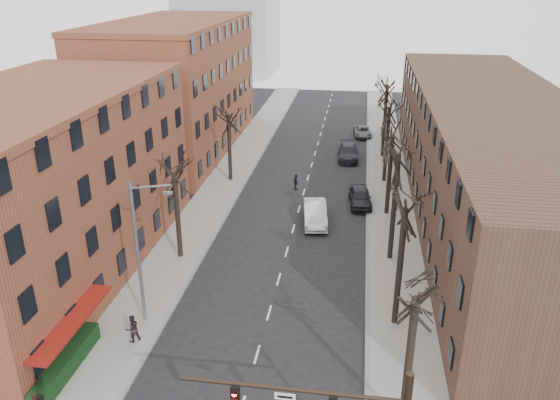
% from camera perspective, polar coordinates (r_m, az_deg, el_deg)
% --- Properties ---
extents(sidewalk_left, '(4.00, 90.00, 0.15)m').
position_cam_1_polar(sidewalk_left, '(55.96, -5.33, 2.49)').
color(sidewalk_left, gray).
rests_on(sidewalk_left, ground).
extents(sidewalk_right, '(4.00, 90.00, 0.15)m').
position_cam_1_polar(sidewalk_right, '(54.56, 11.24, 1.58)').
color(sidewalk_right, gray).
rests_on(sidewalk_right, ground).
extents(building_left_near, '(12.00, 26.00, 12.00)m').
position_cam_1_polar(building_left_near, '(39.63, -23.91, 0.91)').
color(building_left_near, brown).
rests_on(building_left_near, ground).
extents(building_left_far, '(12.00, 28.00, 14.00)m').
position_cam_1_polar(building_left_far, '(64.62, -10.72, 11.37)').
color(building_left_far, brown).
rests_on(building_left_far, ground).
extents(building_right, '(12.00, 50.00, 10.00)m').
position_cam_1_polar(building_right, '(49.39, 21.19, 4.24)').
color(building_right, '#4A3022').
rests_on(building_right, ground).
extents(awning_left, '(1.20, 7.00, 0.15)m').
position_cam_1_polar(awning_left, '(32.60, -20.23, -15.56)').
color(awning_left, maroon).
rests_on(awning_left, ground).
extents(hedge, '(0.80, 6.00, 1.00)m').
position_cam_1_polar(hedge, '(31.59, -21.41, -15.66)').
color(hedge, black).
rests_on(hedge, sidewalk_left).
extents(tree_right_b, '(5.20, 5.20, 10.80)m').
position_cam_1_polar(tree_right_b, '(34.15, 11.84, -12.53)').
color(tree_right_b, black).
rests_on(tree_right_b, ground).
extents(tree_right_c, '(5.20, 5.20, 11.60)m').
position_cam_1_polar(tree_right_c, '(40.94, 11.36, -6.06)').
color(tree_right_c, black).
rests_on(tree_right_c, ground).
extents(tree_right_d, '(5.20, 5.20, 10.00)m').
position_cam_1_polar(tree_right_d, '(48.10, 11.03, -1.47)').
color(tree_right_d, black).
rests_on(tree_right_d, ground).
extents(tree_right_e, '(5.20, 5.20, 10.80)m').
position_cam_1_polar(tree_right_e, '(55.49, 10.79, 1.91)').
color(tree_right_e, black).
rests_on(tree_right_e, ground).
extents(tree_right_f, '(5.20, 5.20, 11.60)m').
position_cam_1_polar(tree_right_f, '(63.04, 10.60, 4.49)').
color(tree_right_f, black).
rests_on(tree_right_f, ground).
extents(tree_left_a, '(5.20, 5.20, 9.50)m').
position_cam_1_polar(tree_left_a, '(41.03, -10.32, -5.90)').
color(tree_left_a, black).
rests_on(tree_left_a, ground).
extents(tree_left_b, '(5.20, 5.20, 9.50)m').
position_cam_1_polar(tree_left_b, '(54.98, -5.17, 2.03)').
color(tree_left_b, black).
rests_on(tree_left_b, ground).
extents(streetlight, '(2.45, 0.22, 9.03)m').
position_cam_1_polar(streetlight, '(31.95, -14.41, -4.89)').
color(streetlight, slate).
rests_on(streetlight, ground).
extents(silver_sedan, '(2.52, 5.43, 1.72)m').
position_cam_1_polar(silver_sedan, '(45.39, 3.69, -1.41)').
color(silver_sedan, silver).
rests_on(silver_sedan, ground).
extents(parked_car_near, '(2.33, 4.84, 1.59)m').
position_cam_1_polar(parked_car_near, '(49.28, 8.37, 0.33)').
color(parked_car_near, black).
rests_on(parked_car_near, ground).
extents(parked_car_mid, '(2.43, 5.44, 1.55)m').
position_cam_1_polar(parked_car_mid, '(61.35, 7.13, 4.96)').
color(parked_car_mid, black).
rests_on(parked_car_mid, ground).
extents(parked_car_far, '(2.47, 4.64, 1.24)m').
position_cam_1_polar(parked_car_far, '(70.33, 8.61, 7.08)').
color(parked_car_far, '#525559').
rests_on(parked_car_far, ground).
extents(pedestrian_b, '(1.02, 1.01, 1.66)m').
position_cam_1_polar(pedestrian_b, '(32.49, -15.17, -12.83)').
color(pedestrian_b, black).
rests_on(pedestrian_b, sidewalk_left).
extents(pedestrian_crossing, '(0.74, 1.01, 1.59)m').
position_cam_1_polar(pedestrian_crossing, '(52.17, 1.67, 1.88)').
color(pedestrian_crossing, black).
rests_on(pedestrian_crossing, ground).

